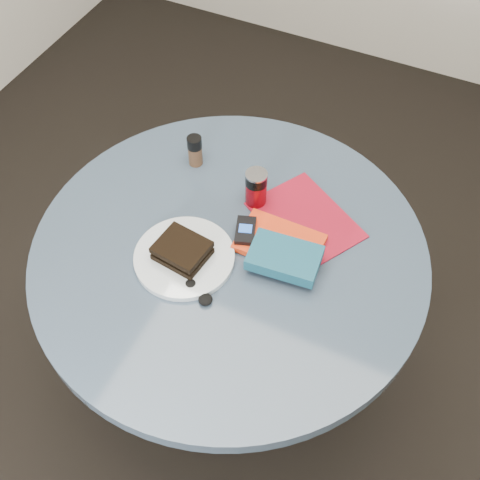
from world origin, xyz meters
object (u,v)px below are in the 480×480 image
at_px(table, 230,284).
at_px(sandwich, 182,250).
at_px(headphones, 198,292).
at_px(pepper_grinder, 195,150).
at_px(red_book, 279,243).
at_px(plate, 184,257).
at_px(magazine, 305,220).
at_px(mp3_player, 245,230).
at_px(novel, 285,258).
at_px(soda_can, 256,188).

distance_m(table, sandwich, 0.23).
bearing_deg(headphones, sandwich, 137.46).
xyz_separation_m(table, pepper_grinder, (-0.22, 0.23, 0.21)).
bearing_deg(sandwich, red_book, 35.40).
bearing_deg(plate, magazine, 47.44).
height_order(pepper_grinder, magazine, pepper_grinder).
bearing_deg(plate, pepper_grinder, 113.07).
height_order(magazine, headphones, headphones).
distance_m(plate, pepper_grinder, 0.34).
distance_m(plate, mp3_player, 0.17).
bearing_deg(magazine, pepper_grinder, -159.30).
bearing_deg(pepper_grinder, mp3_player, -37.31).
relative_size(table, novel, 5.87).
bearing_deg(soda_can, red_book, -43.35).
bearing_deg(headphones, pepper_grinder, 118.63).
bearing_deg(plate, red_book, 35.36).
bearing_deg(plate, table, 42.58).
bearing_deg(soda_can, sandwich, -108.54).
bearing_deg(sandwich, pepper_grinder, 112.56).
height_order(magazine, mp3_player, mp3_player).
relative_size(magazine, mp3_player, 2.82).
height_order(table, soda_can, soda_can).
relative_size(plate, soda_can, 2.31).
xyz_separation_m(magazine, red_book, (-0.03, -0.11, 0.01)).
xyz_separation_m(sandwich, novel, (0.23, 0.09, 0.00)).
bearing_deg(pepper_grinder, red_book, -27.37).
height_order(pepper_grinder, mp3_player, pepper_grinder).
distance_m(magazine, mp3_player, 0.17).
distance_m(sandwich, pepper_grinder, 0.34).
xyz_separation_m(red_book, novel, (0.04, -0.06, 0.03)).
distance_m(magazine, red_book, 0.11).
relative_size(soda_can, magazine, 0.40).
distance_m(table, novel, 0.25).
distance_m(magazine, headphones, 0.35).
bearing_deg(table, red_book, 28.74).
distance_m(red_book, headphones, 0.25).
relative_size(pepper_grinder, red_book, 0.45).
xyz_separation_m(soda_can, magazine, (0.14, -0.00, -0.05)).
bearing_deg(soda_can, novel, -47.47).
relative_size(pepper_grinder, magazine, 0.35).
distance_m(sandwich, novel, 0.25).
relative_size(sandwich, mp3_player, 1.38).
relative_size(red_book, novel, 1.21).
distance_m(pepper_grinder, red_book, 0.37).
height_order(pepper_grinder, red_book, pepper_grinder).
bearing_deg(table, magazine, 50.03).
distance_m(sandwich, magazine, 0.34).
distance_m(plate, soda_can, 0.26).
distance_m(pepper_grinder, headphones, 0.44).
xyz_separation_m(magazine, mp3_player, (-0.12, -0.12, 0.03)).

